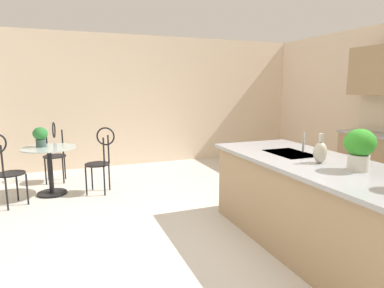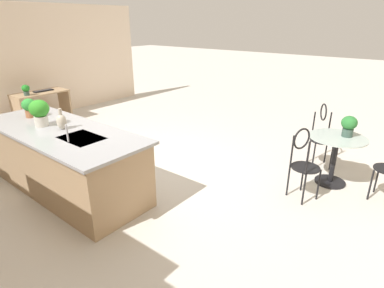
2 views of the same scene
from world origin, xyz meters
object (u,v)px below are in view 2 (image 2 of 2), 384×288
at_px(bistro_table, 335,156).
at_px(writing_desk, 41,102).
at_px(vase_on_counter, 62,121).
at_px(chair_near_window, 322,133).
at_px(chair_by_island, 304,161).
at_px(potted_plant_counter_far, 29,107).
at_px(potted_plant_on_table, 349,125).
at_px(potted_plant_counter_near, 40,111).
at_px(keyboard, 43,91).
at_px(potted_plant_on_desk, 26,89).

bearing_deg(bistro_table, writing_desk, 10.60).
height_order(bistro_table, vase_on_counter, vase_on_counter).
bearing_deg(writing_desk, chair_near_window, -163.82).
distance_m(writing_desk, vase_on_counter, 3.70).
distance_m(chair_by_island, writing_desk, 6.12).
height_order(chair_by_island, writing_desk, chair_by_island).
height_order(potted_plant_counter_far, vase_on_counter, same).
height_order(bistro_table, writing_desk, same).
bearing_deg(chair_near_window, vase_on_counter, 50.56).
distance_m(potted_plant_on_table, potted_plant_counter_near, 4.35).
bearing_deg(keyboard, bistro_table, -170.31).
distance_m(writing_desk, potted_plant_on_desk, 0.52).
height_order(chair_near_window, potted_plant_counter_far, potted_plant_counter_far).
height_order(bistro_table, potted_plant_counter_far, potted_plant_counter_far).
bearing_deg(bistro_table, keyboard, 9.69).
height_order(writing_desk, potted_plant_counter_far, potted_plant_counter_far).
relative_size(writing_desk, keyboard, 2.73).
relative_size(potted_plant_on_table, potted_plant_counter_far, 1.06).
bearing_deg(chair_near_window, bistro_table, 124.23).
xyz_separation_m(writing_desk, potted_plant_counter_far, (-2.50, 1.36, 0.58)).
bearing_deg(potted_plant_on_table, chair_near_window, -43.48).
bearing_deg(vase_on_counter, potted_plant_counter_far, 0.03).
bearing_deg(potted_plant_counter_near, chair_near_window, -132.12).
distance_m(bistro_table, chair_near_window, 0.67).
distance_m(bistro_table, potted_plant_on_table, 0.49).
relative_size(keyboard, potted_plant_on_table, 1.44).
relative_size(chair_by_island, potted_plant_counter_far, 3.62).
bearing_deg(potted_plant_counter_far, bistro_table, -146.25).
distance_m(bistro_table, vase_on_counter, 3.91).
bearing_deg(chair_by_island, keyboard, 3.22).
relative_size(chair_by_island, potted_plant_on_table, 3.42).
bearing_deg(chair_near_window, chair_by_island, 97.21).
bearing_deg(keyboard, potted_plant_counter_far, 149.84).
bearing_deg(vase_on_counter, potted_plant_on_table, -138.49).
bearing_deg(chair_near_window, keyboard, 15.24).
distance_m(chair_near_window, chair_by_island, 1.29).
relative_size(keyboard, potted_plant_counter_near, 1.18).
relative_size(chair_near_window, potted_plant_on_table, 3.42).
distance_m(writing_desk, potted_plant_counter_near, 3.44).
xyz_separation_m(potted_plant_counter_near, potted_plant_counter_far, (0.55, -0.11, -0.05)).
distance_m(potted_plant_on_table, potted_plant_counter_far, 4.72).
height_order(keyboard, potted_plant_on_desk, potted_plant_on_desk).
bearing_deg(chair_near_window, writing_desk, 16.18).
bearing_deg(potted_plant_on_table, potted_plant_on_desk, 14.63).
bearing_deg(chair_by_island, potted_plant_counter_near, 32.13).
xyz_separation_m(potted_plant_counter_near, potted_plant_on_desk, (2.93, -1.12, -0.26)).
bearing_deg(vase_on_counter, potted_plant_on_desk, -17.18).
xyz_separation_m(chair_near_window, potted_plant_on_table, (-0.46, 0.43, 0.34)).
distance_m(chair_near_window, potted_plant_counter_near, 4.34).
relative_size(chair_by_island, potted_plant_on_desk, 4.39).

